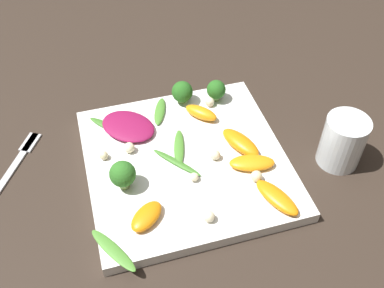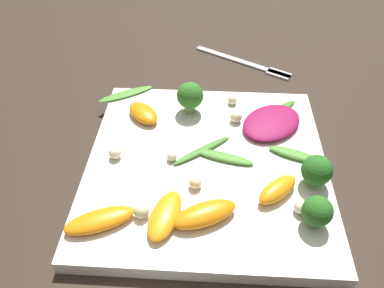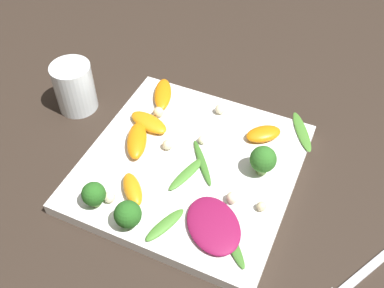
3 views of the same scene
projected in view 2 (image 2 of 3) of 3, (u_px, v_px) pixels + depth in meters
ground_plane at (203, 171)px, 0.50m from camera, size 2.40×2.40×0.00m
plate at (203, 166)px, 0.49m from camera, size 0.31×0.31×0.02m
fork at (250, 64)px, 0.69m from camera, size 0.18×0.11×0.01m
radicchio_leaf_0 at (268, 122)px, 0.53m from camera, size 0.12×0.11×0.01m
orange_segment_0 at (273, 189)px, 0.44m from camera, size 0.06×0.06×0.02m
orange_segment_1 at (197, 214)px, 0.42m from camera, size 0.08×0.06×0.02m
orange_segment_2 at (95, 220)px, 0.41m from camera, size 0.08×0.06×0.02m
orange_segment_3 at (140, 113)px, 0.55m from camera, size 0.06×0.06×0.02m
orange_segment_4 at (161, 215)px, 0.42m from camera, size 0.05×0.08×0.02m
broccoli_floret_0 at (313, 170)px, 0.44m from camera, size 0.04×0.04×0.04m
broccoli_floret_1 at (313, 211)px, 0.40m from camera, size 0.03×0.03×0.04m
broccoli_floret_2 at (187, 96)px, 0.54m from camera, size 0.04×0.04×0.05m
arugula_sprig_0 at (123, 94)px, 0.59m from camera, size 0.09×0.06×0.00m
arugula_sprig_1 at (291, 154)px, 0.49m from camera, size 0.07×0.04×0.01m
arugula_sprig_2 at (272, 112)px, 0.56m from camera, size 0.07×0.07×0.01m
arugula_sprig_3 at (220, 157)px, 0.49m from camera, size 0.08×0.04×0.01m
arugula_sprig_4 at (199, 150)px, 0.50m from camera, size 0.08×0.07×0.01m
macadamia_nut_0 at (137, 211)px, 0.42m from camera, size 0.02×0.02×0.02m
macadamia_nut_1 at (297, 207)px, 0.42m from camera, size 0.02×0.02×0.02m
macadamia_nut_2 at (233, 117)px, 0.54m from camera, size 0.02×0.02×0.02m
macadamia_nut_3 at (229, 100)px, 0.57m from camera, size 0.01×0.01×0.01m
macadamia_nut_4 at (168, 157)px, 0.48m from camera, size 0.01×0.01×0.01m
macadamia_nut_5 at (191, 182)px, 0.45m from camera, size 0.02×0.02×0.02m
macadamia_nut_6 at (110, 155)px, 0.48m from camera, size 0.02×0.02×0.02m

